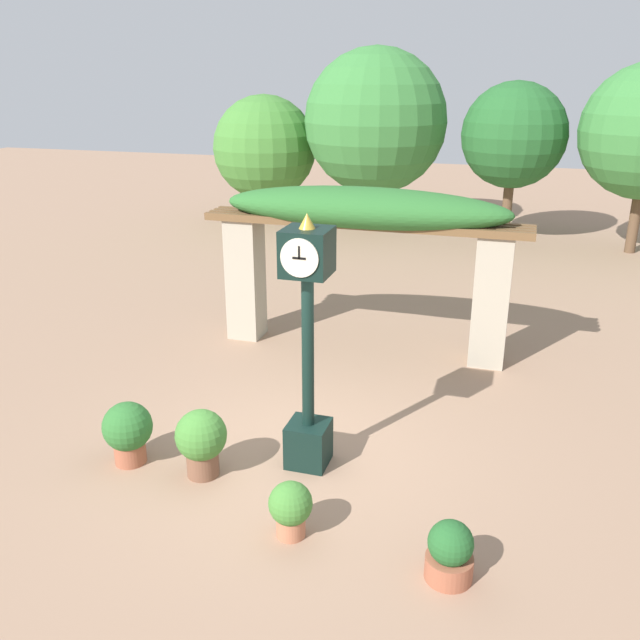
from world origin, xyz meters
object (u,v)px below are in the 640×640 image
at_px(pedestal_clock, 308,345).
at_px(potted_plant_near_left, 128,430).
at_px(potted_plant_far_left, 450,552).
at_px(potted_plant_far_right, 201,440).
at_px(potted_plant_near_right, 291,507).

relative_size(pedestal_clock, potted_plant_near_left, 3.90).
bearing_deg(potted_plant_far_left, pedestal_clock, 141.01).
bearing_deg(potted_plant_far_left, potted_plant_far_right, 163.00).
distance_m(pedestal_clock, potted_plant_near_left, 2.56).
bearing_deg(potted_plant_near_right, pedestal_clock, 100.21).
height_order(pedestal_clock, potted_plant_far_left, pedestal_clock).
xyz_separation_m(pedestal_clock, potted_plant_near_right, (0.25, -1.42, -1.27)).
distance_m(potted_plant_near_left, potted_plant_near_right, 2.56).
xyz_separation_m(potted_plant_near_left, potted_plant_far_left, (4.14, -0.94, -0.15)).
xyz_separation_m(potted_plant_near_right, potted_plant_far_right, (-1.42, 0.79, 0.14)).
distance_m(potted_plant_near_right, potted_plant_far_left, 1.71).
distance_m(pedestal_clock, potted_plant_near_right, 1.92).
bearing_deg(potted_plant_near_left, pedestal_clock, 16.31).
xyz_separation_m(potted_plant_near_left, potted_plant_near_right, (2.44, -0.78, -0.10)).
height_order(potted_plant_near_left, potted_plant_near_right, potted_plant_near_left).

